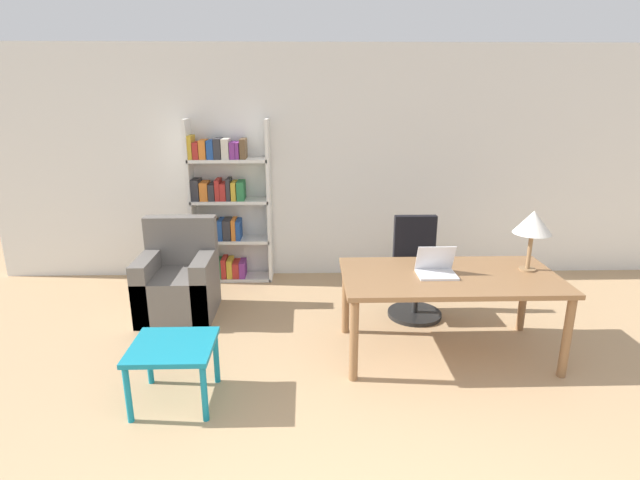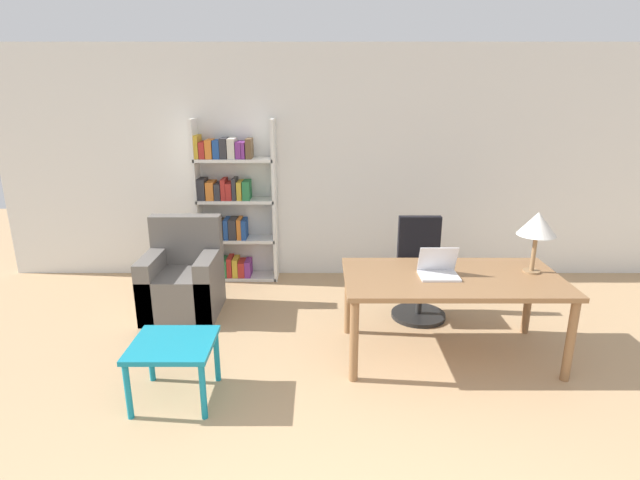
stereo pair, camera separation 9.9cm
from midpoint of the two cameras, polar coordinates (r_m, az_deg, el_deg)
wall_back at (r=5.94m, az=2.44°, el=8.59°), size 8.00×0.06×2.70m
desk at (r=4.31m, az=15.24°, el=-4.96°), size 1.79×0.93×0.72m
laptop at (r=4.24m, az=13.79°, el=-3.29°), size 0.32×0.25×0.24m
table_lamp at (r=4.48m, az=23.94°, el=1.61°), size 0.32×0.32×0.52m
office_chair at (r=5.08m, az=11.61°, el=-3.76°), size 0.54×0.54×1.00m
side_table_blue at (r=3.82m, az=-15.94°, el=-12.12°), size 0.59×0.55×0.46m
armchair at (r=5.26m, az=-15.06°, el=-4.70°), size 0.72×0.72×0.96m
bookshelf at (r=5.93m, az=-10.05°, el=3.48°), size 0.93×0.28×1.89m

